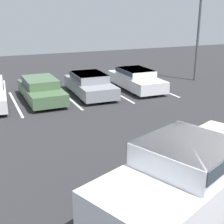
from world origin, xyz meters
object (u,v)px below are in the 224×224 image
parked_sedan_b (41,89)px  light_post (200,15)px  parked_sedan_c (90,83)px  parked_sedan_d (136,78)px  wheel_stop_curb (88,82)px  pickup_truck (193,173)px

parked_sedan_b → light_post: bearing=93.4°
parked_sedan_c → parked_sedan_b: bearing=-87.3°
parked_sedan_d → wheel_stop_curb: bearing=-140.7°
parked_sedan_d → light_post: bearing=97.6°
parked_sedan_b → wheel_stop_curb: (3.62, 2.83, -0.56)m
parked_sedan_d → wheel_stop_curb: size_ratio=2.76×
parked_sedan_d → wheel_stop_curb: parked_sedan_d is taller
pickup_truck → wheel_stop_curb: pickup_truck is taller
parked_sedan_c → parked_sedan_d: 3.00m
pickup_truck → wheel_stop_curb: bearing=58.4°
pickup_truck → parked_sedan_d: size_ratio=1.28×
light_post → wheel_stop_curb: (-6.97, 2.14, -4.18)m
pickup_truck → parked_sedan_b: size_ratio=1.30×
pickup_truck → parked_sedan_d: (4.43, 11.11, -0.28)m
parked_sedan_b → parked_sedan_c: parked_sedan_c is taller
parked_sedan_c → parked_sedan_d: (3.00, 0.11, 0.00)m
pickup_truck → parked_sedan_d: 11.96m
parked_sedan_b → parked_sedan_c: bearing=90.2°
parked_sedan_b → wheel_stop_curb: 4.63m
parked_sedan_c → wheel_stop_curb: (0.87, 2.81, -0.58)m
pickup_truck → parked_sedan_d: bearing=46.1°
parked_sedan_b → parked_sedan_d: (5.75, 0.14, 0.02)m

